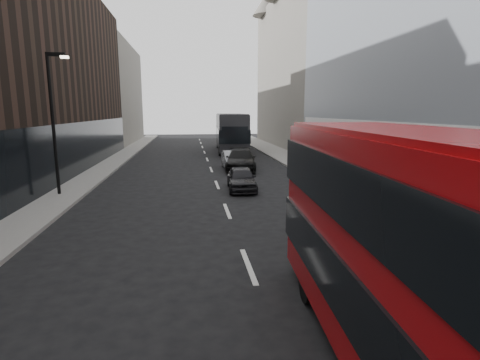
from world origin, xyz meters
name	(u,v)px	position (x,y,z in m)	size (l,w,h in m)	color
sidewalk_right	(311,169)	(7.50, 25.00, 0.07)	(3.00, 80.00, 0.15)	slate
sidewalk_left	(98,173)	(-8.00, 25.00, 0.07)	(2.00, 80.00, 0.15)	slate
building_modern_block	(400,20)	(11.47, 21.00, 9.90)	(5.03, 22.00, 20.00)	#A2A7AC
building_victorian	(295,67)	(11.38, 44.00, 9.66)	(6.50, 24.00, 21.00)	slate
building_left_mid	(60,77)	(-11.50, 30.00, 7.00)	(5.00, 24.00, 14.00)	black
building_left_far	(115,95)	(-11.50, 52.00, 6.50)	(5.00, 20.00, 13.00)	slate
street_lamp	(54,114)	(-8.22, 18.00, 4.18)	(1.06, 0.22, 7.00)	black
red_bus	(439,264)	(1.82, 2.57, 2.26)	(3.06, 10.21, 4.07)	#A30A0D
grey_bus	(231,131)	(2.90, 38.58, 2.18)	(3.59, 12.73, 4.06)	black
car_a	(242,178)	(1.26, 18.41, 0.65)	(1.52, 3.79, 1.29)	black
car_b	(233,160)	(1.69, 26.00, 0.70)	(1.47, 4.22, 1.39)	#919499
car_c	(241,160)	(2.19, 25.48, 0.78)	(2.18, 5.37, 1.56)	black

